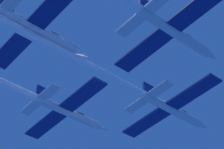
{
  "coord_description": "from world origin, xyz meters",
  "views": [
    {
      "loc": [
        34.42,
        -38.54,
        -37.37
      ],
      "look_at": [
        0.37,
        -10.66,
        0.07
      ],
      "focal_mm": 74.91,
      "sensor_mm": 36.0,
      "label": 1
    }
  ],
  "objects": [
    {
      "name": "jet_lead",
      "position": [
        0.21,
        -14.66,
        -0.34
      ],
      "size": [
        16.64,
        51.64,
        2.76
      ],
      "color": "silver"
    }
  ]
}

